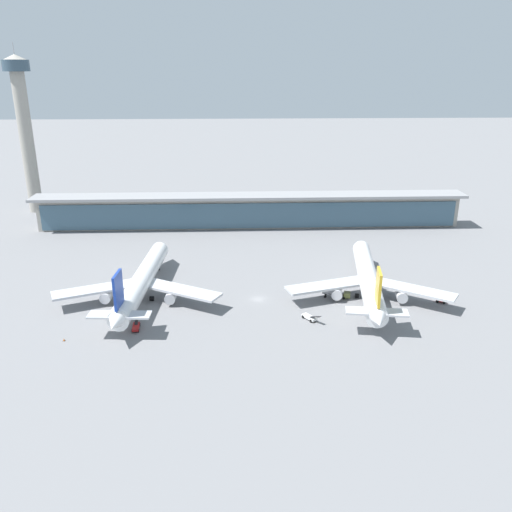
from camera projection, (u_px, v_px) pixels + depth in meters
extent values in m
plane|color=slate|center=(258.00, 299.00, 162.51)|extent=(1200.00, 1200.00, 0.00)
cylinder|color=white|center=(142.00, 280.00, 162.47)|extent=(9.56, 56.68, 5.95)
cone|color=white|center=(161.00, 248.00, 191.23)|extent=(6.16, 5.72, 5.83)
cone|color=white|center=(115.00, 323.00, 133.80)|extent=(5.76, 6.87, 5.35)
cube|color=black|center=(159.00, 248.00, 187.68)|extent=(4.61, 2.74, 0.72)
cube|color=#B7BABF|center=(96.00, 289.00, 158.24)|extent=(26.22, 15.81, 0.72)
cube|color=#B7BABF|center=(181.00, 290.00, 157.68)|extent=(25.53, 18.40, 0.72)
cylinder|color=silver|center=(107.00, 296.00, 158.31)|extent=(3.55, 4.51, 3.28)
cylinder|color=silver|center=(171.00, 297.00, 157.88)|extent=(3.55, 4.51, 3.28)
cube|color=#193899|center=(118.00, 290.00, 136.27)|extent=(1.18, 7.21, 9.23)
cube|color=#B7BABF|center=(119.00, 315.00, 137.58)|extent=(16.67, 5.56, 0.51)
cylinder|color=black|center=(131.00, 298.00, 161.33)|extent=(1.32, 1.51, 1.44)
cylinder|color=black|center=(152.00, 299.00, 161.18)|extent=(1.32, 1.51, 1.44)
cylinder|color=black|center=(158.00, 268.00, 185.37)|extent=(1.32, 1.51, 1.44)
cylinder|color=white|center=(368.00, 278.00, 164.03)|extent=(14.46, 56.67, 5.95)
cone|color=white|center=(361.00, 246.00, 192.62)|extent=(6.58, 6.18, 5.83)
cone|color=white|center=(378.00, 320.00, 135.52)|extent=(6.29, 7.28, 5.35)
cube|color=black|center=(362.00, 247.00, 189.08)|extent=(4.78, 3.11, 0.72)
cube|color=#B7BABF|center=(327.00, 286.00, 160.89)|extent=(26.44, 13.88, 0.72)
cube|color=#B7BABF|center=(412.00, 289.00, 158.20)|extent=(24.81, 20.01, 0.72)
cylinder|color=silver|center=(337.00, 293.00, 160.70)|extent=(3.90, 4.76, 3.28)
cylinder|color=silver|center=(402.00, 296.00, 158.66)|extent=(3.90, 4.76, 3.28)
cube|color=gold|center=(378.00, 287.00, 137.96)|extent=(1.80, 7.21, 9.23)
cube|color=#B7BABF|center=(377.00, 312.00, 139.28)|extent=(16.91, 6.96, 0.51)
cylinder|color=black|center=(357.00, 296.00, 163.17)|extent=(1.43, 1.61, 1.44)
cylinder|color=black|center=(378.00, 297.00, 162.48)|extent=(1.43, 1.61, 1.44)
cylinder|color=black|center=(361.00, 267.00, 186.79)|extent=(1.43, 1.61, 1.44)
cube|color=#B21E1E|center=(441.00, 300.00, 159.86)|extent=(3.18, 2.60, 0.90)
cube|color=black|center=(442.00, 298.00, 159.47)|extent=(0.94, 0.94, 0.70)
cylinder|color=black|center=(437.00, 302.00, 159.78)|extent=(0.93, 0.65, 0.90)
cylinder|color=black|center=(438.00, 300.00, 161.01)|extent=(0.93, 0.65, 0.90)
cylinder|color=black|center=(444.00, 303.00, 159.03)|extent=(0.93, 0.65, 0.90)
cylinder|color=black|center=(444.00, 301.00, 160.25)|extent=(0.93, 0.65, 0.90)
cube|color=silver|center=(309.00, 317.00, 149.14)|extent=(4.19, 4.98, 0.60)
cube|color=black|center=(315.00, 317.00, 146.93)|extent=(2.97, 3.78, 1.72)
cylinder|color=black|center=(315.00, 319.00, 148.43)|extent=(0.74, 0.90, 0.90)
cylinder|color=black|center=(311.00, 321.00, 147.50)|extent=(0.74, 0.90, 0.90)
cylinder|color=black|center=(307.00, 315.00, 150.97)|extent=(0.74, 0.90, 0.90)
cylinder|color=black|center=(303.00, 317.00, 150.04)|extent=(0.74, 0.90, 0.90)
cube|color=olive|center=(347.00, 295.00, 162.77)|extent=(2.54, 2.82, 1.50)
cylinder|color=silver|center=(332.00, 291.00, 163.48)|extent=(5.95, 3.43, 2.10)
cylinder|color=black|center=(344.00, 295.00, 164.23)|extent=(0.94, 0.50, 0.90)
cylinder|color=black|center=(344.00, 298.00, 162.20)|extent=(0.94, 0.50, 0.90)
cylinder|color=black|center=(326.00, 294.00, 165.36)|extent=(0.94, 0.50, 0.90)
cylinder|color=black|center=(325.00, 296.00, 163.33)|extent=(0.94, 0.50, 0.90)
cube|color=#B21E1E|center=(136.00, 327.00, 143.64)|extent=(2.17, 4.93, 0.60)
cube|color=black|center=(137.00, 319.00, 145.53)|extent=(1.20, 4.01, 1.72)
cylinder|color=black|center=(134.00, 325.00, 145.22)|extent=(0.35, 0.92, 0.90)
cylinder|color=black|center=(140.00, 325.00, 145.40)|extent=(0.35, 0.92, 0.90)
cylinder|color=black|center=(132.00, 331.00, 142.08)|extent=(0.35, 0.92, 0.90)
cylinder|color=black|center=(139.00, 330.00, 142.26)|extent=(0.35, 0.92, 0.90)
cube|color=#9E998E|center=(250.00, 212.00, 233.66)|extent=(185.28, 8.00, 14.00)
cube|color=#3D5B70|center=(251.00, 216.00, 229.86)|extent=(181.57, 0.50, 11.20)
cube|color=gray|center=(250.00, 196.00, 229.20)|extent=(188.99, 12.80, 1.20)
cylinder|color=#9E998E|center=(27.00, 144.00, 250.51)|extent=(6.40, 6.40, 65.85)
cylinder|color=#384C5B|center=(16.00, 66.00, 238.46)|extent=(12.00, 12.00, 5.00)
cone|color=#9E998E|center=(14.00, 57.00, 237.20)|extent=(10.20, 10.20, 2.40)
cylinder|color=#99999E|center=(13.00, 48.00, 235.94)|extent=(0.36, 0.36, 5.00)
cone|color=orange|center=(64.00, 340.00, 137.68)|extent=(0.44, 0.44, 0.70)
cube|color=black|center=(64.00, 341.00, 137.80)|extent=(0.62, 0.62, 0.04)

